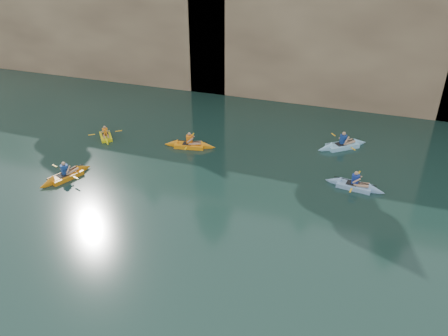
% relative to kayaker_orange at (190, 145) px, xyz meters
% --- Properties ---
extents(ground, '(160.00, 160.00, 0.00)m').
position_rel_kayaker_orange_xyz_m(ground, '(5.81, -11.50, -0.15)').
color(ground, black).
rests_on(ground, ground).
extents(cliff, '(70.00, 16.00, 12.00)m').
position_rel_kayaker_orange_xyz_m(cliff, '(5.81, 18.50, 5.85)').
color(cliff, tan).
rests_on(cliff, ground).
extents(cliff_slab_west, '(26.00, 2.40, 10.56)m').
position_rel_kayaker_orange_xyz_m(cliff_slab_west, '(-14.19, 11.10, 5.13)').
color(cliff_slab_west, tan).
rests_on(cliff_slab_west, ground).
extents(cliff_slab_center, '(24.00, 2.40, 11.40)m').
position_rel_kayaker_orange_xyz_m(cliff_slab_center, '(7.81, 11.10, 5.55)').
color(cliff_slab_center, tan).
rests_on(cliff_slab_center, ground).
extents(sea_cave_west, '(4.50, 1.00, 4.00)m').
position_rel_kayaker_orange_xyz_m(sea_cave_west, '(-12.19, 10.45, 1.85)').
color(sea_cave_west, black).
rests_on(sea_cave_west, ground).
extents(sea_cave_center, '(3.50, 1.00, 3.20)m').
position_rel_kayaker_orange_xyz_m(sea_cave_center, '(1.81, 10.45, 1.45)').
color(sea_cave_center, black).
rests_on(sea_cave_center, ground).
extents(kayaker_orange, '(3.35, 2.42, 1.25)m').
position_rel_kayaker_orange_xyz_m(kayaker_orange, '(0.00, 0.00, 0.00)').
color(kayaker_orange, orange).
rests_on(kayaker_orange, ground).
extents(kayaker_ltblue_near, '(3.21, 2.43, 1.24)m').
position_rel_kayaker_orange_xyz_m(kayaker_ltblue_near, '(10.15, -1.59, 0.00)').
color(kayaker_ltblue_near, '#81ACD8').
rests_on(kayaker_ltblue_near, ground).
extents(kayaker_yellow, '(2.16, 2.43, 1.07)m').
position_rel_kayaker_orange_xyz_m(kayaker_yellow, '(-5.71, -0.60, -0.02)').
color(kayaker_yellow, yellow).
rests_on(kayaker_yellow, ground).
extents(kayaker_ltblue_mid, '(3.22, 2.84, 1.34)m').
position_rel_kayaker_orange_xyz_m(kayaker_ltblue_mid, '(9.01, 3.13, 0.01)').
color(kayaker_ltblue_mid, '#95D9FA').
rests_on(kayaker_ltblue_mid, ground).
extents(kayaker_extra_west, '(2.33, 3.23, 1.25)m').
position_rel_kayaker_orange_xyz_m(kayaker_extra_west, '(-4.84, -5.84, 0.00)').
color(kayaker_extra_west, orange).
rests_on(kayaker_extra_west, ground).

